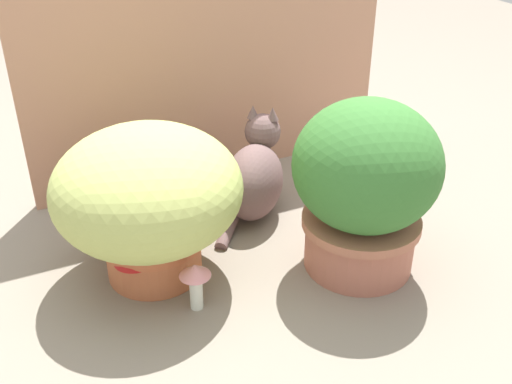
% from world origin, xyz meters
% --- Properties ---
extents(ground_plane, '(6.00, 6.00, 0.00)m').
position_xyz_m(ground_plane, '(0.00, 0.00, 0.00)').
color(ground_plane, gray).
extents(cardboard_backdrop, '(1.20, 0.03, 0.84)m').
position_xyz_m(cardboard_backdrop, '(0.15, 0.51, 0.42)').
color(cardboard_backdrop, tan).
rests_on(cardboard_backdrop, ground).
extents(grass_planter, '(0.47, 0.47, 0.40)m').
position_xyz_m(grass_planter, '(-0.21, 0.04, 0.23)').
color(grass_planter, '#BB633C').
rests_on(grass_planter, ground).
extents(leafy_planter, '(0.37, 0.37, 0.46)m').
position_xyz_m(leafy_planter, '(0.29, -0.15, 0.25)').
color(leafy_planter, '#B06853').
rests_on(leafy_planter, ground).
extents(cat, '(0.33, 0.32, 0.32)m').
position_xyz_m(cat, '(0.16, 0.21, 0.12)').
color(cat, brown).
rests_on(cat, ground).
extents(mushroom_ornament_pink, '(0.08, 0.08, 0.13)m').
position_xyz_m(mushroom_ornament_pink, '(-0.16, -0.14, 0.09)').
color(mushroom_ornament_pink, silver).
rests_on(mushroom_ornament_pink, ground).
extents(mushroom_ornament_red, '(0.10, 0.10, 0.14)m').
position_xyz_m(mushroom_ornament_red, '(-0.27, -0.02, 0.10)').
color(mushroom_ornament_red, silver).
rests_on(mushroom_ornament_red, ground).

